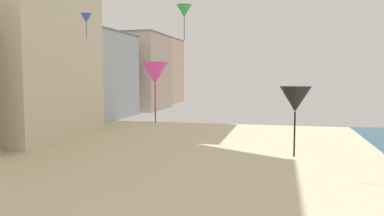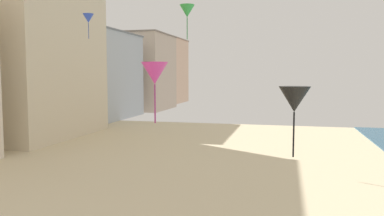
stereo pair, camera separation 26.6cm
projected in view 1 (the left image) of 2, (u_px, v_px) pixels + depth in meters
The scene contains 8 objects.
boardwalk_hotel_mid at pixel (7, 59), 47.81m from camera, with size 17.73×17.84×19.40m.
boardwalk_hotel_far at pixel (88, 75), 67.71m from camera, with size 13.00×17.59×15.24m.
boardwalk_hotel_distant at pixel (129, 72), 85.82m from camera, with size 16.23×15.42×16.74m.
boardwalk_hotel_furthest at pixel (156, 71), 104.79m from camera, with size 11.60×17.00×17.58m.
kite_green_delta at pixel (184, 11), 38.52m from camera, with size 1.52×1.52×3.45m.
kite_blue_delta at pixel (86, 18), 27.19m from camera, with size 0.78×0.78×1.76m.
kite_magenta_delta at pixel (155, 73), 17.60m from camera, with size 1.25×1.25×2.84m.
kite_black_delta at pixel (295, 99), 15.17m from camera, with size 1.25×1.25×2.83m.
Camera 1 is at (8.84, 0.38, 7.75)m, focal length 35.75 mm.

